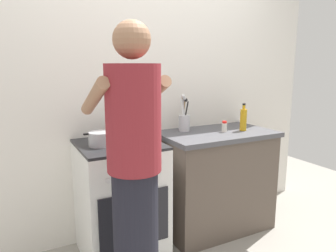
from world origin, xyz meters
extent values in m
plane|color=gray|center=(0.00, 0.00, 0.00)|extent=(6.00, 6.00, 0.00)
cube|color=silver|center=(0.20, 0.50, 1.25)|extent=(3.20, 0.10, 2.50)
cube|color=brown|center=(0.55, 0.15, 0.43)|extent=(0.96, 0.56, 0.86)
cube|color=#4C4C51|center=(0.55, 0.15, 0.88)|extent=(1.00, 0.60, 0.04)
cube|color=white|center=(-0.35, 0.15, 0.44)|extent=(0.60, 0.60, 0.88)
cube|color=#232326|center=(-0.35, 0.15, 0.89)|extent=(0.60, 0.60, 0.02)
cube|color=black|center=(-0.35, -0.16, 0.42)|extent=(0.51, 0.01, 0.40)
cylinder|color=silver|center=(-0.53, -0.16, 0.74)|extent=(0.04, 0.01, 0.04)
cylinder|color=silver|center=(-0.35, -0.16, 0.74)|extent=(0.04, 0.01, 0.04)
cylinder|color=silver|center=(-0.17, -0.16, 0.74)|extent=(0.04, 0.01, 0.04)
cylinder|color=#B2B2B7|center=(-0.49, 0.14, 0.95)|extent=(0.17, 0.17, 0.10)
cube|color=black|center=(-0.59, 0.14, 1.00)|extent=(0.04, 0.02, 0.01)
cube|color=black|center=(-0.39, 0.14, 1.00)|extent=(0.04, 0.02, 0.01)
cylinder|color=#B7B7BC|center=(-0.21, 0.18, 0.94)|extent=(0.27, 0.27, 0.09)
torus|color=#B7B7BC|center=(-0.21, 0.18, 0.98)|extent=(0.28, 0.28, 0.01)
cylinder|color=silver|center=(0.31, 0.31, 0.97)|extent=(0.10, 0.10, 0.14)
cylinder|color=silver|center=(0.29, 0.30, 1.06)|extent=(0.03, 0.06, 0.29)
sphere|color=silver|center=(0.29, 0.30, 1.21)|extent=(0.03, 0.03, 0.03)
cylinder|color=black|center=(0.33, 0.32, 1.04)|extent=(0.03, 0.06, 0.24)
sphere|color=black|center=(0.33, 0.32, 1.17)|extent=(0.03, 0.03, 0.03)
cylinder|color=#9E7547|center=(0.31, 0.33, 1.05)|extent=(0.04, 0.02, 0.26)
sphere|color=#9E7547|center=(0.31, 0.33, 1.19)|extent=(0.03, 0.03, 0.03)
cylinder|color=#B7BABF|center=(0.31, 0.31, 1.05)|extent=(0.01, 0.07, 0.26)
sphere|color=#B7BABF|center=(0.31, 0.31, 1.19)|extent=(0.03, 0.03, 0.03)
cylinder|color=silver|center=(0.60, 0.11, 0.94)|extent=(0.04, 0.04, 0.08)
cylinder|color=red|center=(0.60, 0.11, 0.99)|extent=(0.04, 0.04, 0.02)
cylinder|color=gold|center=(0.78, 0.08, 1.00)|extent=(0.06, 0.06, 0.19)
cylinder|color=gold|center=(0.78, 0.08, 1.11)|extent=(0.03, 0.03, 0.04)
cylinder|color=black|center=(0.78, 0.08, 1.14)|extent=(0.03, 0.03, 0.02)
cylinder|color=black|center=(-0.47, -0.48, 0.45)|extent=(0.26, 0.26, 0.90)
cylinder|color=maroon|center=(-0.47, -0.48, 1.19)|extent=(0.30, 0.30, 0.58)
sphere|color=#A07254|center=(-0.47, -0.48, 1.60)|extent=(0.20, 0.20, 0.20)
cylinder|color=#A07254|center=(-0.64, -0.34, 1.30)|extent=(0.07, 0.41, 0.24)
cylinder|color=#A07254|center=(-0.30, -0.34, 1.30)|extent=(0.07, 0.41, 0.24)
camera|label=1|loc=(-1.07, -2.04, 1.47)|focal=33.47mm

